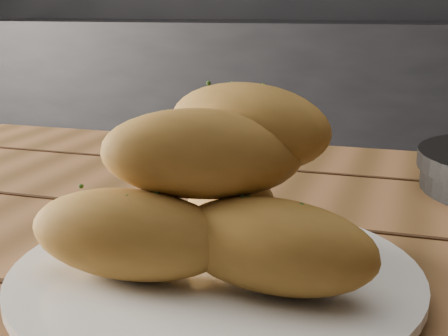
% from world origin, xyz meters
% --- Properties ---
extents(counter, '(2.80, 0.60, 0.90)m').
position_xyz_m(counter, '(0.00, 1.70, 0.45)').
color(counter, black).
rests_on(counter, ground).
extents(plate, '(0.31, 0.31, 0.02)m').
position_xyz_m(plate, '(0.36, -0.33, 0.76)').
color(plate, white).
rests_on(plate, table).
extents(bread_rolls, '(0.26, 0.20, 0.14)m').
position_xyz_m(bread_rolls, '(0.36, -0.33, 0.83)').
color(bread_rolls, '#AA762F').
rests_on(bread_rolls, plate).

